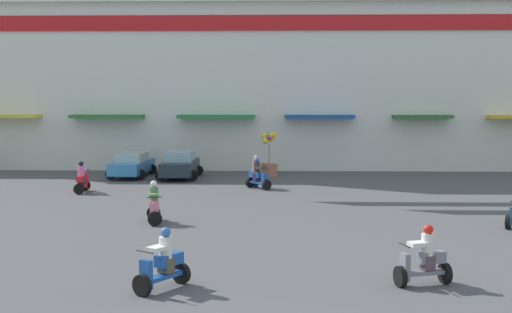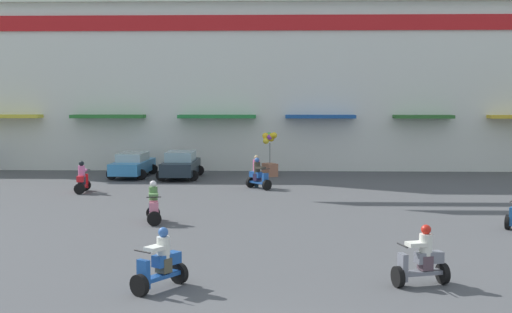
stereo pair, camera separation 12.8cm
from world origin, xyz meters
name	(u,v)px [view 1 (the left image)]	position (x,y,z in m)	size (l,w,h in m)	color
ground_plane	(258,223)	(0.00, 13.00, 0.00)	(128.00, 128.00, 0.00)	#4A4B4E
colonial_building	(266,28)	(0.00, 36.64, 9.42)	(37.91, 18.17, 22.00)	silver
parked_car_0	(132,165)	(-7.57, 26.74, 0.71)	(2.41, 4.47, 1.39)	#3684C1
parked_car_1	(180,165)	(-4.73, 26.21, 0.76)	(2.36, 4.29, 1.52)	#1D2932
scooter_rider_0	(163,264)	(-2.09, 4.36, 0.62)	(1.27, 1.51, 1.50)	black
scooter_rider_1	(82,180)	(-8.67, 20.46, 0.63)	(0.61, 1.46, 1.54)	black
scooter_rider_4	(154,206)	(-3.82, 12.87, 0.63)	(0.80, 1.45, 1.55)	black
scooter_rider_5	(424,260)	(4.26, 4.90, 0.62)	(1.45, 0.88, 1.51)	black
scooter_rider_6	(258,176)	(-0.22, 22.01, 0.64)	(1.33, 1.40, 1.57)	black
pedestrian_0	(256,169)	(-0.33, 22.53, 0.94)	(0.50, 0.50, 1.64)	#15242E
balloon_vendor_cart	(269,156)	(0.29, 27.32, 1.18)	(0.97, 1.08, 2.56)	#A2684E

